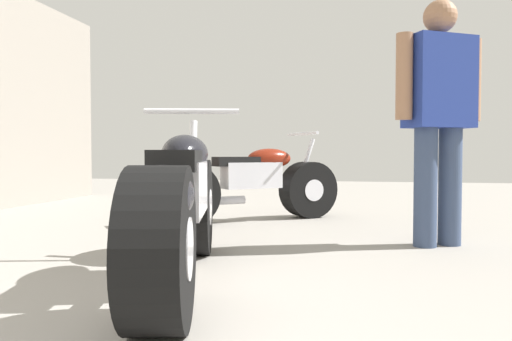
# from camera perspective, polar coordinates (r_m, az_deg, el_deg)

# --- Properties ---
(ground_plane) EXTENTS (16.74, 16.74, 0.00)m
(ground_plane) POSITION_cam_1_polar(r_m,az_deg,el_deg) (3.35, -4.42, -9.26)
(ground_plane) COLOR gray
(motorcycle_maroon_cruiser) EXTENTS (0.78, 2.00, 0.94)m
(motorcycle_maroon_cruiser) POSITION_cam_1_polar(r_m,az_deg,el_deg) (2.48, -8.84, -4.24)
(motorcycle_maroon_cruiser) COLOR black
(motorcycle_maroon_cruiser) RESTS_ON ground_plane
(motorcycle_black_naked) EXTENTS (1.60, 1.31, 0.87)m
(motorcycle_black_naked) POSITION_cam_1_polar(r_m,az_deg,el_deg) (4.71, -0.91, -1.65)
(motorcycle_black_naked) COLOR black
(motorcycle_black_naked) RESTS_ON ground_plane
(mechanic_in_blue) EXTENTS (0.65, 0.44, 1.72)m
(mechanic_in_blue) POSITION_cam_1_polar(r_m,az_deg,el_deg) (3.71, 20.41, 6.83)
(mechanic_in_blue) COLOR #384766
(mechanic_in_blue) RESTS_ON ground_plane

